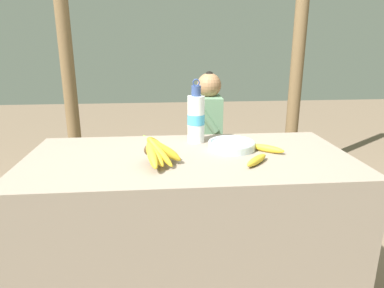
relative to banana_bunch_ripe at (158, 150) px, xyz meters
The scene contains 11 objects.
market_counter 0.48m from the banana_bunch_ripe, 32.77° to the left, with size 1.47×0.72×0.79m.
banana_bunch_ripe is the anchor object (origin of this frame).
serving_bowl 0.39m from the banana_bunch_ripe, 25.78° to the left, with size 0.23×0.23×0.04m.
water_bottle 0.37m from the banana_bunch_ripe, 57.96° to the left, with size 0.09×0.09×0.32m.
loose_banana_front 0.42m from the banana_bunch_ripe, ahead, with size 0.13×0.15×0.03m.
loose_banana_side 0.52m from the banana_bunch_ripe, 12.34° to the left, with size 0.15×0.13×0.03m.
wooden_bench 1.56m from the banana_bunch_ripe, 80.40° to the left, with size 1.41×0.32×0.41m.
seated_vendor 1.49m from the banana_bunch_ripe, 75.45° to the left, with size 0.41×0.40×1.05m.
banana_bunch_green 1.51m from the banana_bunch_ripe, 94.35° to the left, with size 0.14×0.25×0.12m.
support_post_near 1.98m from the banana_bunch_ripe, 114.22° to the left, with size 0.12×0.12×2.73m.
support_post_far 2.22m from the banana_bunch_ripe, 53.76° to the left, with size 0.12×0.12×2.73m.
Camera 1 is at (-0.12, -1.47, 1.28)m, focal length 32.00 mm.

